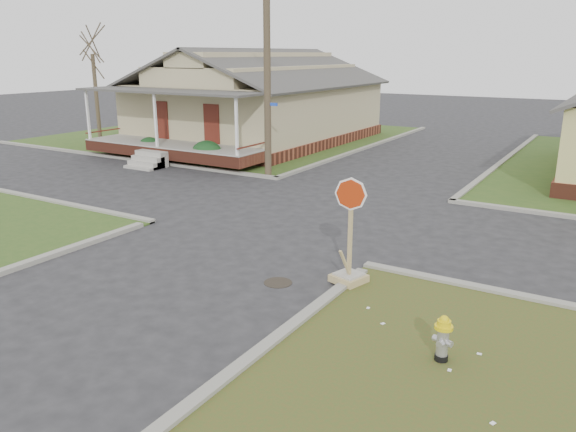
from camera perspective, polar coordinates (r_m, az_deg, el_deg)
The scene contains 11 objects.
ground at distance 14.30m, azimuth -7.45°, elevation -4.29°, with size 120.00×120.00×0.00m, color #242426.
verge_far_left at distance 35.94m, azimuth -5.88°, elevation 8.19°, with size 19.00×19.00×0.05m, color #304E1C.
curbs at distance 18.26m, azimuth 2.33°, elevation 0.38°, with size 80.00×40.00×0.12m, color gray, non-canonical shape.
manhole at distance 12.72m, azimuth -1.02°, elevation -6.78°, with size 0.64×0.64×0.01m, color black.
corner_house at distance 32.89m, azimuth -3.13°, elevation 11.47°, with size 10.10×15.50×5.30m.
utility_pole at distance 23.09m, azimuth -2.14°, elevation 15.41°, with size 1.80×0.28×9.00m.
tree_far_left at distance 34.76m, azimuth -18.88°, elevation 11.26°, with size 0.22×0.22×4.90m, color #403325.
fire_hydrant at distance 9.78m, azimuth 15.47°, elevation -11.66°, with size 0.30×0.30×0.81m.
stop_sign at distance 12.54m, azimuth 6.23°, elevation -4.47°, with size 0.68×0.66×2.39m.
hedge_left at distance 28.55m, azimuth -13.83°, elevation 6.84°, with size 1.34×1.10×1.02m, color #153B18.
hedge_right at distance 25.82m, azimuth -8.22°, elevation 6.31°, with size 1.48×1.21×1.13m, color #153B18.
Camera 1 is at (8.46, -10.40, 4.97)m, focal length 35.00 mm.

